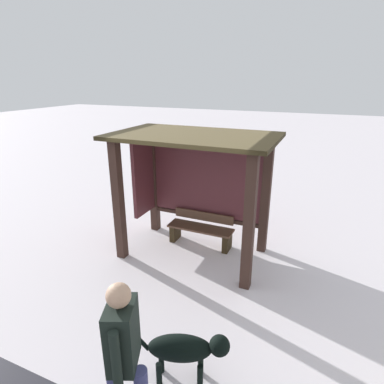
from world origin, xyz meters
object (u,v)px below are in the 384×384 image
Objects in this scene: bus_shelter at (193,169)px; dog at (186,349)px; bench_left_inside at (201,230)px; person_walking at (123,348)px.

dog is at bearing -68.10° from bus_shelter.
bench_left_inside is 3.38m from dog.
bus_shelter is 3.88m from person_walking.
person_walking is at bearing -76.72° from bus_shelter.
dog is (1.20, -2.99, -1.28)m from bus_shelter.
bus_shelter is at bearing -119.31° from bench_left_inside.
person_walking reaches higher than bench_left_inside.
bench_left_inside is at bearing 108.85° from dog.
person_walking is 0.96m from dog.
person_walking is at bearing -78.96° from bench_left_inside.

